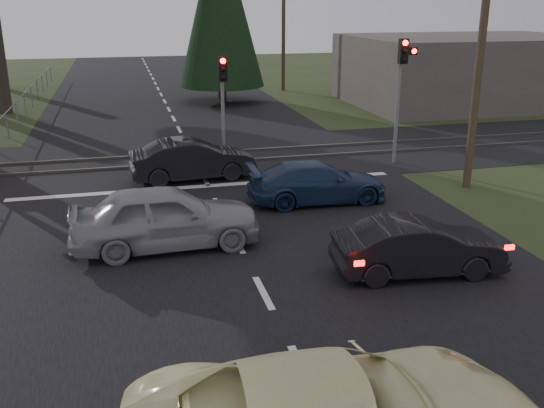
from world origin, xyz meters
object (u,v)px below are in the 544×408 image
object	(u,v)px
utility_pole_far	(222,13)
dark_car_far	(193,160)
utility_pole_near	(481,43)
dark_hatchback	(418,248)
silver_car	(165,217)
blue_sedan	(317,182)
traffic_signal_center	(223,92)
traffic_signal_right	(402,77)
utility_pole_mid	(284,20)

from	to	relation	value
utility_pole_far	dark_car_far	world-z (taller)	utility_pole_far
utility_pole_near	dark_hatchback	world-z (taller)	utility_pole_near
utility_pole_far	silver_car	size ratio (longest dim) A/B	1.89
blue_sedan	utility_pole_far	bearing A→B (deg)	-5.00
traffic_signal_center	blue_sedan	size ratio (longest dim) A/B	0.94
silver_car	utility_pole_near	bearing A→B (deg)	-76.35
dark_car_far	blue_sedan	bearing A→B (deg)	-139.23
utility_pole_near	silver_car	distance (m)	11.39
traffic_signal_center	dark_car_far	size ratio (longest dim) A/B	0.95
traffic_signal_center	dark_hatchback	size ratio (longest dim) A/B	1.05
blue_sedan	silver_car	bearing A→B (deg)	119.08
traffic_signal_center	utility_pole_near	world-z (taller)	utility_pole_near
dark_hatchback	blue_sedan	distance (m)	5.64
utility_pole_near	dark_car_far	xyz separation A→B (m)	(-8.88, 3.16, -4.01)
traffic_signal_center	dark_car_far	xyz separation A→B (m)	(-1.38, -1.52, -2.10)
silver_car	dark_car_far	xyz separation A→B (m)	(1.42, 6.02, -0.10)
utility_pole_near	traffic_signal_right	bearing A→B (deg)	105.34
traffic_signal_right	utility_pole_far	distance (m)	45.56
dark_hatchback	silver_car	world-z (taller)	silver_car
traffic_signal_center	dark_hatchback	world-z (taller)	traffic_signal_center
dark_hatchback	dark_car_far	distance (m)	9.91
traffic_signal_right	utility_pole_mid	xyz separation A→B (m)	(0.95, 20.53, 1.41)
dark_hatchback	dark_car_far	bearing A→B (deg)	29.43
traffic_signal_right	silver_car	distance (m)	11.57
utility_pole_mid	silver_car	xyz separation A→B (m)	(-10.31, -26.86, -3.91)
utility_pole_near	traffic_signal_center	bearing A→B (deg)	148.05
traffic_signal_center	silver_car	xyz separation A→B (m)	(-2.81, -7.53, -2.00)
utility_pole_mid	blue_sedan	size ratio (longest dim) A/B	2.06
blue_sedan	dark_car_far	size ratio (longest dim) A/B	1.01
dark_hatchback	dark_car_far	world-z (taller)	dark_car_far
utility_pole_mid	utility_pole_far	xyz separation A→B (m)	(0.00, 25.00, 0.00)
blue_sedan	dark_hatchback	bearing A→B (deg)	-172.62
traffic_signal_center	utility_pole_far	world-z (taller)	utility_pole_far
dark_hatchback	traffic_signal_center	bearing A→B (deg)	19.46
traffic_signal_right	blue_sedan	size ratio (longest dim) A/B	1.08
traffic_signal_center	utility_pole_mid	world-z (taller)	utility_pole_mid
blue_sedan	dark_car_far	world-z (taller)	dark_car_far
dark_hatchback	blue_sedan	bearing A→B (deg)	11.33
dark_hatchback	dark_car_far	size ratio (longest dim) A/B	0.91
utility_pole_far	blue_sedan	bearing A→B (deg)	-96.28
traffic_signal_right	utility_pole_mid	bearing A→B (deg)	87.34
utility_pole_mid	traffic_signal_right	bearing A→B (deg)	-92.66
dark_car_far	utility_pole_far	bearing A→B (deg)	-15.42
traffic_signal_right	dark_hatchback	bearing A→B (deg)	-112.46
traffic_signal_right	traffic_signal_center	world-z (taller)	traffic_signal_right
utility_pole_mid	utility_pole_near	bearing A→B (deg)	-90.00
utility_pole_mid	dark_hatchback	world-z (taller)	utility_pole_mid
traffic_signal_right	utility_pole_mid	world-z (taller)	utility_pole_mid
utility_pole_near	utility_pole_far	size ratio (longest dim) A/B	1.00
utility_pole_mid	dark_car_far	bearing A→B (deg)	-113.09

